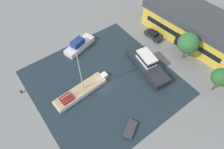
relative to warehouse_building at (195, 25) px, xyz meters
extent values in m
plane|color=gray|center=(-1.39, -25.82, -3.32)|extent=(440.00, 440.00, 0.00)
cube|color=#1E2D38|center=(-1.39, -25.82, -3.31)|extent=(27.76, 27.61, 0.01)
cube|color=gold|center=(0.00, 0.00, -0.84)|extent=(24.68, 12.99, 4.96)
cube|color=#383D42|center=(0.00, 0.00, 2.45)|extent=(25.42, 13.38, 1.60)
cube|color=black|center=(0.51, -5.40, -1.58)|extent=(2.40, 0.28, 3.47)
cube|color=black|center=(0.51, -5.40, -0.59)|extent=(20.12, 1.92, 1.24)
cylinder|color=brown|center=(3.79, -7.43, -1.90)|extent=(0.36, 0.36, 2.84)
sphere|color=#2D6B33|center=(3.79, -7.43, 1.23)|extent=(4.55, 4.55, 4.55)
cylinder|color=brown|center=(13.23, -9.33, -1.89)|extent=(0.29, 0.29, 2.86)
sphere|color=#28602D|center=(13.23, -9.33, 0.84)|extent=(3.46, 3.46, 3.46)
cube|color=#1E2328|center=(-5.24, -8.11, -2.63)|extent=(4.75, 1.85, 0.82)
cube|color=black|center=(-5.43, -8.11, -1.91)|extent=(2.48, 1.61, 0.62)
cube|color=black|center=(-4.19, -8.10, -1.94)|extent=(0.06, 1.44, 0.49)
cylinder|color=black|center=(-3.78, -7.29, -3.02)|extent=(0.60, 0.21, 0.60)
cylinder|color=black|center=(-3.77, -8.89, -3.02)|extent=(0.60, 0.21, 0.60)
cylinder|color=black|center=(-6.72, -7.32, -3.02)|extent=(0.60, 0.21, 0.60)
cylinder|color=black|center=(-6.70, -8.92, -3.02)|extent=(0.60, 0.21, 0.60)
cube|color=silver|center=(-2.05, -31.13, -2.83)|extent=(3.59, 11.25, 0.96)
cube|color=silver|center=(-2.49, -25.01, -2.83)|extent=(1.34, 1.29, 0.96)
cube|color=tan|center=(-2.05, -31.13, -2.32)|extent=(3.45, 10.80, 0.08)
cylinder|color=silver|center=(-2.11, -30.31, 2.48)|extent=(0.16, 0.16, 9.51)
cylinder|color=silver|center=(-1.93, -32.79, -1.18)|extent=(0.48, 4.98, 0.12)
cube|color=maroon|center=(-1.83, -34.17, -2.13)|extent=(2.13, 2.57, 0.30)
cube|color=#23282D|center=(1.03, -16.01, -2.52)|extent=(12.40, 5.35, 1.59)
cube|color=black|center=(1.03, -16.01, -3.17)|extent=(12.53, 5.44, 0.18)
cube|color=white|center=(0.43, -15.92, -0.79)|extent=(4.90, 3.21, 1.87)
cube|color=black|center=(0.43, -15.92, -0.60)|extent=(5.00, 3.30, 0.60)
cube|color=#19234C|center=(9.82, -28.16, -3.08)|extent=(3.04, 3.74, 0.46)
cube|color=#333338|center=(9.82, -28.16, -2.81)|extent=(3.19, 3.91, 0.08)
cube|color=white|center=(-13.17, -24.53, -2.69)|extent=(4.72, 8.36, 1.24)
cube|color=navy|center=(-13.03, -24.99, -1.37)|extent=(2.63, 3.56, 1.40)
cylinder|color=black|center=(-9.21, -40.54, -3.09)|extent=(0.34, 0.34, 0.46)
sphere|color=black|center=(-9.21, -40.54, -2.76)|extent=(0.37, 0.37, 0.37)
camera|label=1|loc=(18.91, -38.97, 30.59)|focal=32.00mm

